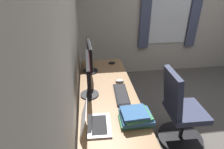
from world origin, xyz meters
TOP-DOWN VIEW (x-y plane):
  - wall_back at (0.00, 2.04)m, footprint 4.47×0.10m
  - wall_right at (1.98, 0.00)m, footprint 0.10×4.58m
  - window_panel at (1.92, 0.20)m, footprint 0.02×0.79m
  - curtain_near at (1.89, -0.32)m, footprint 0.05×0.20m
  - curtain_far at (1.89, 0.71)m, footprint 0.05×0.20m
  - desk at (0.06, 1.66)m, footprint 1.87×0.62m
  - drawer_pedestal at (-0.06, 1.69)m, footprint 0.40×0.51m
  - monitor_primary at (0.04, 1.86)m, footprint 0.56×0.20m
  - monitor_secondary at (0.61, 1.83)m, footprint 0.54×0.20m
  - laptop_leftmost at (-0.46, 1.84)m, footprint 0.31×0.27m
  - keyboard_main at (-0.01, 1.52)m, footprint 0.43×0.16m
  - mouse_main at (0.82, 1.51)m, footprint 0.06×0.10m
  - mouse_spare at (0.27, 1.49)m, footprint 0.06×0.10m
  - book_stack_near at (-0.44, 1.47)m, footprint 0.25×0.29m
  - office_chair at (-0.06, 0.81)m, footprint 0.56×0.56m

SIDE VIEW (x-z plane):
  - drawer_pedestal at x=-0.06m, z-range 0.00..0.69m
  - office_chair at x=-0.06m, z-range -0.03..0.94m
  - desk at x=0.06m, z-range 0.29..1.02m
  - keyboard_main at x=-0.01m, z-range 0.73..0.75m
  - mouse_main at x=0.82m, z-range 0.73..0.76m
  - mouse_spare at x=0.27m, z-range 0.73..0.76m
  - laptop_leftmost at x=-0.46m, z-range 0.68..0.88m
  - book_stack_near at x=-0.44m, z-range 0.73..0.84m
  - monitor_secondary at x=0.61m, z-range 0.76..1.17m
  - monitor_primary at x=0.04m, z-range 0.76..1.19m
  - wall_back at x=0.00m, z-range 0.00..2.60m
  - wall_right at x=1.98m, z-range 0.00..2.60m
  - window_panel at x=1.92m, z-range 0.65..2.02m
  - curtain_near at x=1.89m, z-range 0.57..2.10m
  - curtain_far at x=1.89m, z-range 0.57..2.10m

